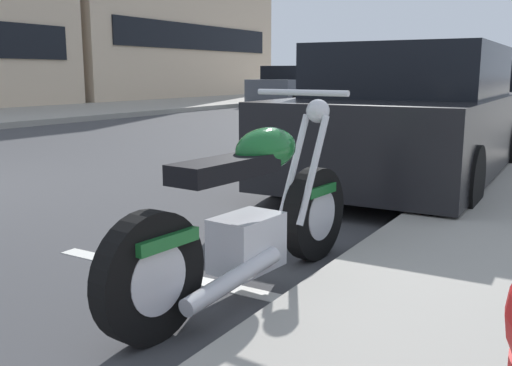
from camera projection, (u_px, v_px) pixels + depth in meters
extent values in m
cube|color=gray|center=(134.00, 107.00, 19.37)|extent=(120.00, 5.00, 0.14)
cube|color=silver|center=(197.00, 280.00, 3.36)|extent=(0.12, 2.20, 0.01)
cylinder|color=black|center=(314.00, 214.00, 3.71)|extent=(0.61, 0.16, 0.60)
cylinder|color=silver|center=(314.00, 214.00, 3.71)|extent=(0.34, 0.15, 0.33)
cylinder|color=black|center=(150.00, 277.00, 2.56)|extent=(0.61, 0.16, 0.60)
cylinder|color=silver|center=(150.00, 277.00, 2.56)|extent=(0.34, 0.15, 0.33)
cube|color=silver|center=(247.00, 242.00, 3.14)|extent=(0.42, 0.29, 0.30)
cube|color=black|center=(226.00, 168.00, 2.91)|extent=(0.70, 0.28, 0.10)
ellipsoid|color=#196028|center=(267.00, 149.00, 3.19)|extent=(0.50, 0.28, 0.24)
cube|color=#196028|center=(157.00, 239.00, 2.57)|extent=(0.37, 0.21, 0.06)
cube|color=#196028|center=(313.00, 189.00, 3.66)|extent=(0.33, 0.19, 0.06)
cylinder|color=silver|center=(294.00, 168.00, 3.57)|extent=(0.34, 0.07, 0.65)
cylinder|color=silver|center=(313.00, 170.00, 3.49)|extent=(0.34, 0.07, 0.65)
cylinder|color=silver|center=(302.00, 93.00, 3.42)|extent=(0.09, 0.62, 0.04)
sphere|color=silver|center=(318.00, 111.00, 3.60)|extent=(0.15, 0.15, 0.15)
cylinder|color=silver|center=(234.00, 279.00, 2.83)|extent=(0.71, 0.15, 0.16)
cube|color=black|center=(409.00, 133.00, 6.29)|extent=(4.13, 1.96, 0.79)
cube|color=black|center=(413.00, 71.00, 6.20)|extent=(2.27, 1.77, 0.54)
cylinder|color=black|center=(372.00, 139.00, 7.90)|extent=(0.63, 0.23, 0.62)
cylinder|color=black|center=(506.00, 146.00, 7.06)|extent=(0.63, 0.23, 0.62)
cylinder|color=black|center=(283.00, 165.00, 5.60)|extent=(0.63, 0.23, 0.62)
cylinder|color=black|center=(466.00, 181.00, 4.77)|extent=(0.63, 0.23, 0.62)
cube|color=black|center=(489.00, 108.00, 11.25)|extent=(4.78, 2.08, 0.72)
cube|color=black|center=(490.00, 76.00, 11.04)|extent=(2.52, 1.80, 0.52)
cylinder|color=black|center=(467.00, 113.00, 12.99)|extent=(0.63, 0.26, 0.62)
cylinder|color=black|center=(421.00, 122.00, 10.49)|extent=(0.63, 0.26, 0.62)
cube|color=#236638|center=(512.00, 98.00, 15.77)|extent=(4.46, 1.96, 0.72)
cube|color=black|center=(512.00, 75.00, 15.46)|extent=(2.09, 1.73, 0.57)
cylinder|color=black|center=(491.00, 103.00, 17.45)|extent=(0.63, 0.24, 0.62)
cylinder|color=black|center=(467.00, 107.00, 15.06)|extent=(0.63, 0.24, 0.62)
cube|color=#B7B7BC|center=(503.00, 81.00, 34.43)|extent=(2.40, 5.28, 0.97)
cube|color=black|center=(504.00, 66.00, 34.28)|extent=(2.19, 3.83, 0.70)
cylinder|color=black|center=(469.00, 87.00, 34.48)|extent=(0.31, 0.77, 0.76)
cylinder|color=black|center=(474.00, 86.00, 36.13)|extent=(0.31, 0.77, 0.76)
cube|color=#4C515B|center=(291.00, 90.00, 22.05)|extent=(4.28, 1.94, 0.81)
cube|color=black|center=(291.00, 73.00, 21.93)|extent=(2.10, 1.69, 0.49)
cylinder|color=black|center=(294.00, 98.00, 20.54)|extent=(0.63, 0.25, 0.62)
cylinder|color=black|center=(256.00, 98.00, 21.26)|extent=(0.63, 0.25, 0.62)
cylinder|color=black|center=(323.00, 96.00, 22.93)|extent=(0.63, 0.25, 0.62)
cylinder|color=black|center=(287.00, 95.00, 23.65)|extent=(0.63, 0.25, 0.62)
cube|color=black|center=(201.00, 37.00, 25.84)|extent=(10.90, 0.06, 1.10)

